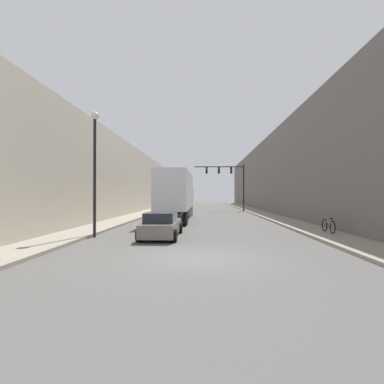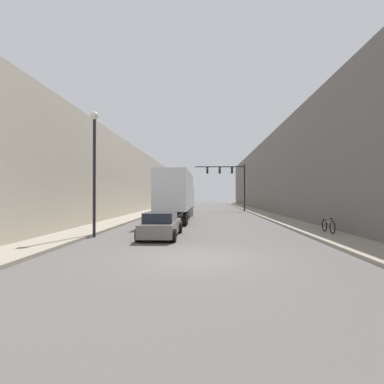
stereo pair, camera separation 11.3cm
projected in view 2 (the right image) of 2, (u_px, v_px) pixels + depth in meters
The scene contains 10 objects.
ground_plane at pixel (196, 258), 10.80m from camera, with size 200.00×200.00×0.00m, color #565451.
sidewalk_right at pixel (256, 211), 40.43m from camera, with size 2.32×80.00×0.15m.
sidewalk_left at pixel (153, 211), 41.11m from camera, with size 2.32×80.00×0.15m.
building_right at pixel (287, 176), 40.27m from camera, with size 6.00×80.00×9.74m.
building_left at pixel (123, 182), 41.34m from camera, with size 6.00×80.00×8.08m.
semi_truck at pixel (178, 194), 27.56m from camera, with size 2.44×13.68×4.21m.
sedan_car at pixel (161, 225), 16.25m from camera, with size 1.97×4.78×1.37m.
traffic_signal_gantry at pixel (231, 178), 42.26m from camera, with size 7.07×0.35×6.57m.
street_lamp at pixel (94, 157), 16.25m from camera, with size 0.44×0.44×6.82m.
parked_bicycle at pixel (328, 226), 16.93m from camera, with size 0.44×1.83×0.86m.
Camera 2 is at (0.37, -10.82, 2.29)m, focal length 28.00 mm.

